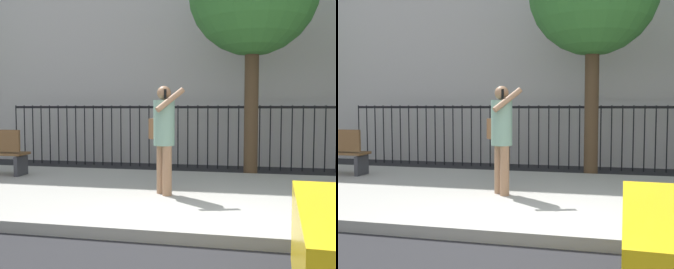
% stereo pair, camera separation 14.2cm
% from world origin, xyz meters
% --- Properties ---
extents(ground_plane, '(60.00, 60.00, 0.00)m').
position_xyz_m(ground_plane, '(0.00, 0.00, 0.00)').
color(ground_plane, black).
extents(sidewalk, '(28.00, 4.40, 0.15)m').
position_xyz_m(sidewalk, '(0.00, 2.20, 0.07)').
color(sidewalk, '#9E9B93').
rests_on(sidewalk, ground).
extents(iron_fence, '(12.03, 0.04, 1.60)m').
position_xyz_m(iron_fence, '(0.00, 5.90, 1.02)').
color(iron_fence, black).
rests_on(iron_fence, ground).
extents(pedestrian_on_phone, '(0.67, 0.71, 1.74)m').
position_xyz_m(pedestrian_on_phone, '(-0.90, 1.97, 1.17)').
color(pedestrian_on_phone, '#936B4C').
rests_on(pedestrian_on_phone, sidewalk).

